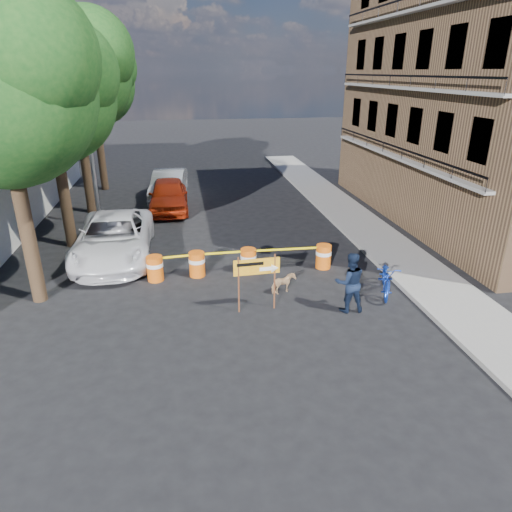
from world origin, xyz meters
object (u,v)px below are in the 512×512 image
object	(u,v)px
barrel_far_left	(155,268)
sedan_silver	(169,185)
barrel_far_right	(323,256)
suv_white	(114,238)
bicycle	(388,264)
detour_sign	(263,270)
dog	(283,284)
sedan_red	(168,195)
barrel_mid_right	(248,260)
pedestrian	(350,282)
barrel_mid_left	(197,264)

from	to	relation	value
barrel_far_left	sedan_silver	world-z (taller)	sedan_silver
barrel_far_right	suv_white	size ratio (longest dim) A/B	0.15
barrel_far_left	bicycle	xyz separation A→B (m)	(7.56, -2.23, 0.57)
bicycle	suv_white	size ratio (longest dim) A/B	0.34
detour_sign	bicycle	distance (m)	4.26
barrel_far_left	sedan_silver	bearing A→B (deg)	88.03
bicycle	dog	distance (m)	3.46
suv_white	sedan_red	size ratio (longest dim) A/B	1.25
barrel_far_right	sedan_red	size ratio (longest dim) A/B	0.19
sedan_red	sedan_silver	xyz separation A→B (m)	(0.00, 2.28, -0.01)
barrel_far_right	bicycle	bearing A→B (deg)	-58.87
barrel_mid_right	dog	bearing A→B (deg)	-64.79
dog	sedan_silver	xyz separation A→B (m)	(-3.83, 12.76, 0.47)
bicycle	suv_white	distance (m)	10.25
barrel_mid_right	barrel_far_left	bearing A→B (deg)	-176.98
barrel_far_left	barrel_mid_right	distance (m)	3.33
pedestrian	sedan_silver	distance (m)	15.27
barrel_mid_right	suv_white	distance (m)	5.41
barrel_mid_left	sedan_red	world-z (taller)	sedan_red
barrel_far_left	pedestrian	world-z (taller)	pedestrian
suv_white	sedan_red	world-z (taller)	suv_white
detour_sign	sedan_red	xyz separation A→B (m)	(-2.95, 11.48, -0.50)
pedestrian	suv_white	size ratio (longest dim) A/B	0.31
barrel_far_left	barrel_far_right	size ratio (longest dim) A/B	1.00
pedestrian	barrel_far_left	bearing A→B (deg)	-25.11
barrel_far_left	barrel_mid_left	world-z (taller)	same
barrel_mid_right	bicycle	world-z (taller)	bicycle
bicycle	barrel_mid_right	bearing A→B (deg)	171.50
barrel_far_left	barrel_mid_right	xyz separation A→B (m)	(3.33, 0.18, 0.00)
barrel_mid_right	barrel_mid_left	bearing A→B (deg)	-179.17
sedan_silver	pedestrian	bearing A→B (deg)	-62.16
barrel_far_left	pedestrian	xyz separation A→B (m)	(5.91, -3.18, 0.48)
barrel_mid_left	bicycle	distance (m)	6.56
barrel_far_left	detour_sign	xyz separation A→B (m)	(3.33, -2.71, 0.85)
barrel_mid_right	pedestrian	xyz separation A→B (m)	(2.59, -3.36, 0.48)
barrel_far_right	pedestrian	world-z (taller)	pedestrian
detour_sign	sedan_red	world-z (taller)	detour_sign
barrel_mid_left	detour_sign	xyz separation A→B (m)	(1.87, -2.86, 0.85)
detour_sign	sedan_silver	xyz separation A→B (m)	(-2.95, 13.76, -0.51)
barrel_mid_left	suv_white	xyz separation A→B (m)	(-3.08, 2.19, 0.37)
suv_white	sedan_silver	xyz separation A→B (m)	(2.00, 8.72, -0.03)
barrel_mid_right	dog	size ratio (longest dim) A/B	1.11
barrel_far_left	barrel_mid_left	xyz separation A→B (m)	(1.47, 0.15, 0.00)
detour_sign	pedestrian	xyz separation A→B (m)	(2.58, -0.47, -0.37)
suv_white	sedan_silver	bearing A→B (deg)	76.50
bicycle	detour_sign	bearing A→B (deg)	-152.41
barrel_mid_left	bicycle	size ratio (longest dim) A/B	0.43
barrel_far_right	dog	size ratio (longest dim) A/B	1.11
dog	suv_white	bearing A→B (deg)	32.94
pedestrian	bicycle	xyz separation A→B (m)	(1.64, 0.95, 0.09)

